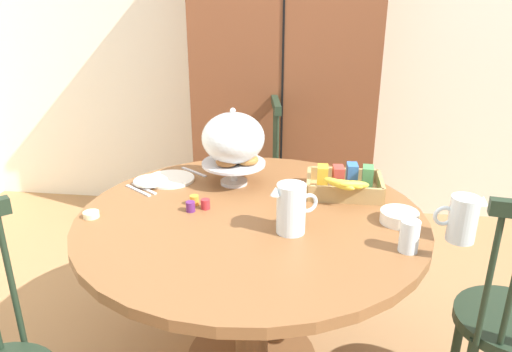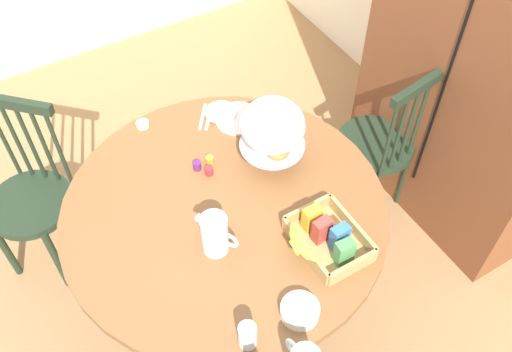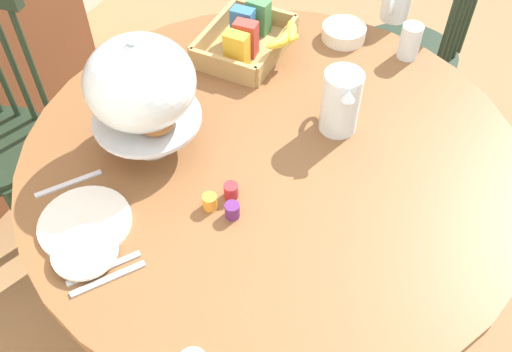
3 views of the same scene
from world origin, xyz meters
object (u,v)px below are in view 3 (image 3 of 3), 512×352
object	(u,v)px
windsor_chair_near_window	(412,57)
pastry_stand_with_dome	(141,87)
china_plate_small	(85,251)
drinking_glass	(410,41)
orange_juice_pitcher	(340,104)
china_plate_large	(85,223)
cereal_basket	(250,39)
dining_table	(271,194)
cereal_bowl	(344,33)

from	to	relation	value
windsor_chair_near_window	pastry_stand_with_dome	bearing A→B (deg)	155.82
china_plate_small	drinking_glass	world-z (taller)	drinking_glass
orange_juice_pitcher	china_plate_large	distance (m)	0.72
cereal_basket	china_plate_small	size ratio (longest dim) A/B	2.11
dining_table	pastry_stand_with_dome	bearing A→B (deg)	111.44
china_plate_small	cereal_basket	bearing A→B (deg)	-0.05
dining_table	cereal_basket	xyz separation A→B (m)	(0.36, 0.24, 0.23)
windsor_chair_near_window	china_plate_small	size ratio (longest dim) A/B	6.50
china_plate_large	china_plate_small	world-z (taller)	china_plate_small
dining_table	china_plate_large	bearing A→B (deg)	143.94
cereal_basket	drinking_glass	bearing A→B (deg)	-67.35
dining_table	pastry_stand_with_dome	size ratio (longest dim) A/B	3.89
orange_juice_pitcher	cereal_bowl	distance (m)	0.42
windsor_chair_near_window	pastry_stand_with_dome	size ratio (longest dim) A/B	2.83
orange_juice_pitcher	cereal_basket	world-z (taller)	orange_juice_pitcher
windsor_chair_near_window	cereal_basket	size ratio (longest dim) A/B	3.09
windsor_chair_near_window	drinking_glass	bearing A→B (deg)	-175.86
china_plate_large	drinking_glass	size ratio (longest dim) A/B	2.00
cereal_bowl	dining_table	bearing A→B (deg)	-179.92
dining_table	windsor_chair_near_window	bearing A→B (deg)	-10.76
windsor_chair_near_window	cereal_bowl	xyz separation A→B (m)	(-0.40, 0.18, 0.31)
dining_table	windsor_chair_near_window	size ratio (longest dim) A/B	1.37
drinking_glass	orange_juice_pitcher	bearing A→B (deg)	167.57
dining_table	china_plate_large	xyz separation A→B (m)	(-0.41, 0.30, 0.19)
orange_juice_pitcher	drinking_glass	size ratio (longest dim) A/B	1.66
dining_table	pastry_stand_with_dome	world-z (taller)	pastry_stand_with_dome
drinking_glass	china_plate_large	bearing A→B (deg)	152.14
china_plate_small	dining_table	bearing A→B (deg)	-26.82
windsor_chair_near_window	cereal_basket	xyz separation A→B (m)	(-0.59, 0.42, 0.33)
orange_juice_pitcher	china_plate_small	bearing A→B (deg)	150.23
cereal_basket	china_plate_large	world-z (taller)	cereal_basket
china_plate_large	windsor_chair_near_window	bearing A→B (deg)	-19.41
pastry_stand_with_dome	dining_table	bearing A→B (deg)	-68.56
cereal_basket	cereal_bowl	distance (m)	0.31
dining_table	drinking_glass	size ratio (longest dim) A/B	12.17
china_plate_large	china_plate_small	xyz separation A→B (m)	(-0.07, -0.06, 0.01)
china_plate_small	cereal_bowl	bearing A→B (deg)	-13.20
drinking_glass	windsor_chair_near_window	bearing A→B (deg)	4.14
windsor_chair_near_window	orange_juice_pitcher	size ratio (longest dim) A/B	5.34
drinking_glass	cereal_basket	bearing A→B (deg)	112.65
pastry_stand_with_dome	china_plate_small	bearing A→B (deg)	-171.30
orange_juice_pitcher	pastry_stand_with_dome	bearing A→B (deg)	123.26
dining_table	cereal_basket	size ratio (longest dim) A/B	4.24
drinking_glass	china_plate_small	bearing A→B (deg)	156.32
cereal_bowl	drinking_glass	distance (m)	0.21
china_plate_small	cereal_bowl	xyz separation A→B (m)	(1.04, -0.24, 0.01)
windsor_chair_near_window	orange_juice_pitcher	distance (m)	0.88
windsor_chair_near_window	cereal_bowl	distance (m)	0.54
china_plate_large	china_plate_small	size ratio (longest dim) A/B	1.47
pastry_stand_with_dome	cereal_basket	size ratio (longest dim) A/B	1.09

